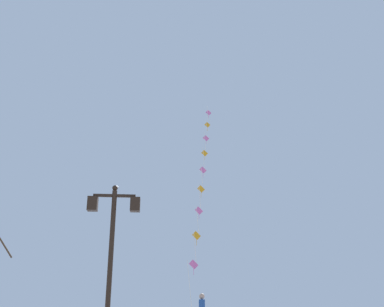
# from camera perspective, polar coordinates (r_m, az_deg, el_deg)

# --- Properties ---
(twin_lantern_lamp_post) EXTENTS (1.49, 0.28, 4.58)m
(twin_lantern_lamp_post) POSITION_cam_1_polar(r_m,az_deg,el_deg) (12.30, -10.67, -10.51)
(twin_lantern_lamp_post) COLOR black
(twin_lantern_lamp_post) RESTS_ON ground_plane
(kite_train) EXTENTS (2.79, 11.83, 15.88)m
(kite_train) POSITION_cam_1_polar(r_m,az_deg,el_deg) (26.25, 1.34, -3.59)
(kite_train) COLOR brown
(kite_train) RESTS_ON ground_plane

